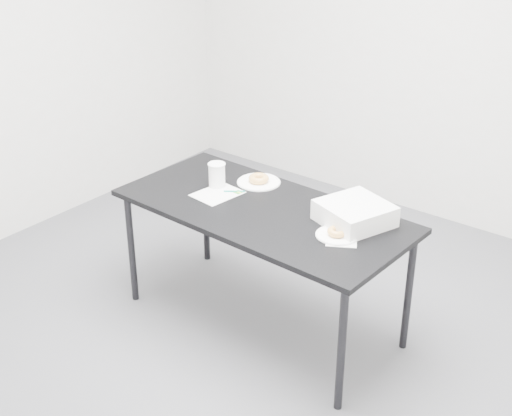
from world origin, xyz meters
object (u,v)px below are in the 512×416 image
Objects in this scene: donut_far at (259,179)px; pen at (234,191)px; scorecard at (217,194)px; plate_near at (337,235)px; coffee_cup at (217,175)px; donut_near at (337,232)px; table at (263,218)px; plate_far at (259,182)px; bakery_box at (355,213)px.

pen is at bearing -98.82° from donut_far.
scorecard is 1.20× the size of plate_near.
pen is at bearing -1.34° from coffee_cup.
pen is 0.76m from donut_near.
donut_far reaches higher than table.
plate_near is 1.53× the size of coffee_cup.
donut_near reaches higher than table.
pen is 0.15m from coffee_cup.
donut_far is (-0.72, 0.28, 0.02)m from plate_near.
plate_far is at bearing 78.03° from scorecard.
coffee_cup is (-0.89, 0.09, 0.05)m from donut_near.
plate_far is 0.78× the size of bakery_box.
plate_far is at bearing 159.04° from plate_near.
plate_far is (0.03, 0.19, -0.00)m from pen.
donut_near is 0.77m from donut_far.
pen is 1.01× the size of donut_far.
coffee_cup is at bearing 138.42° from scorecard.
donut_near is at bearing -20.96° from donut_far.
plate_near reaches higher than table.
coffee_cup is (-0.16, -0.19, 0.05)m from donut_far.
plate_near is 2.13× the size of donut_near.
pen reaches higher than table.
bakery_box is at bearing 6.16° from coffee_cup.
donut_far reaches higher than pen.
bakery_box is (0.81, 0.18, 0.05)m from scorecard.
donut_far is 0.72m from bakery_box.
table is at bearing -48.39° from donut_far.
pen is 0.76m from plate_near.
donut_near is at bearing 6.49° from scorecard.
plate_far is at bearing -167.94° from bakery_box.
plate_near is at bearing 6.49° from scorecard.
table is 0.35m from donut_far.
coffee_cup reaches higher than bakery_box.
plate_near is at bearing -5.67° from coffee_cup.
plate_near is (0.49, -0.02, 0.06)m from table.
coffee_cup reaches higher than pen.
coffee_cup is at bearing -130.95° from donut_far.
scorecard is 2.55× the size of donut_near.
donut_near reaches higher than plate_near.
bakery_box reaches higher than plate_far.
plate_far is at bearing 0.00° from donut_far.
donut_near is 0.86× the size of donut_far.
scorecard is at bearing -108.97° from plate_far.
pen is 1.18× the size of donut_near.
table is at bearing -48.39° from plate_far.
donut_near is (0.00, 0.00, 0.02)m from plate_near.
coffee_cup is (-0.16, -0.19, 0.07)m from plate_far.
donut_far is at bearing 78.03° from scorecard.
scorecard is 0.13m from coffee_cup.
scorecard is at bearing -108.97° from donut_far.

